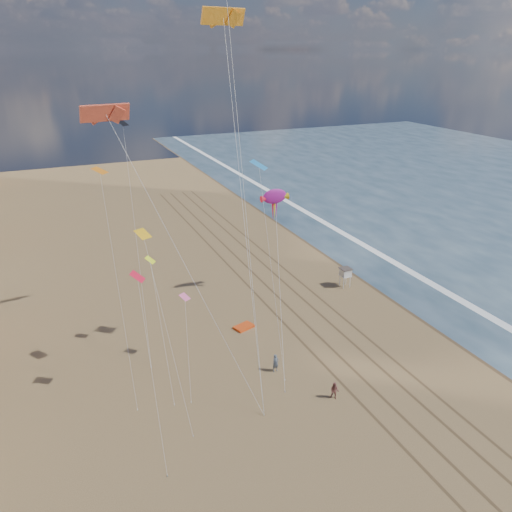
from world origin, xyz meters
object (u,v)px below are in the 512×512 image
Objects in this scene: lifeguard_stand at (346,273)px; grounded_kite at (244,327)px; kite_flyer_a at (276,363)px; show_kite at (275,197)px; kite_flyer_b at (335,391)px.

grounded_kite is (-17.38, -4.85, -2.01)m from lifeguard_stand.
kite_flyer_a is (-0.29, -9.42, 0.85)m from grounded_kite.
kite_flyer_a reaches higher than grounded_kite.
show_kite is (-10.00, 2.45, 11.44)m from lifeguard_stand.
lifeguard_stand is at bearing 30.56° from kite_flyer_a.
grounded_kite is at bearing -135.31° from show_kite.
kite_flyer_b is at bearing -70.90° from kite_flyer_a.
lifeguard_stand is 1.56× the size of kite_flyer_b.
kite_flyer_a is 1.10× the size of kite_flyer_b.
show_kite is (7.39, 7.31, 13.46)m from grounded_kite.
kite_flyer_a is at bearing -114.66° from show_kite.
lifeguard_stand is at bearing -13.79° from show_kite.
grounded_kite is 9.47m from kite_flyer_a.
kite_flyer_a is 7.05m from kite_flyer_b.
kite_flyer_a reaches higher than kite_flyer_b.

